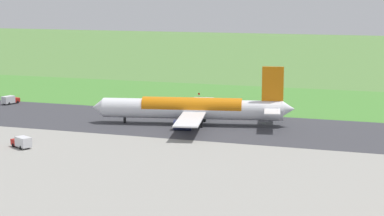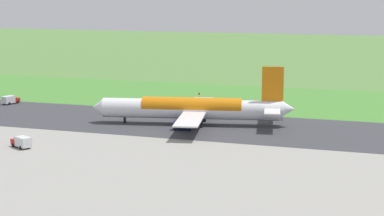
{
  "view_description": "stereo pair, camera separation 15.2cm",
  "coord_description": "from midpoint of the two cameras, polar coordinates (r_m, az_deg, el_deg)",
  "views": [
    {
      "loc": [
        -53.6,
        164.8,
        34.65
      ],
      "look_at": [
        1.7,
        0.0,
        4.5
      ],
      "focal_mm": 62.38,
      "sensor_mm": 36.0,
      "label": 1
    },
    {
      "loc": [
        -53.74,
        164.75,
        34.65
      ],
      "look_at": [
        1.7,
        0.0,
        4.5
      ],
      "focal_mm": 62.38,
      "sensor_mm": 36.0,
      "label": 2
    }
  ],
  "objects": [
    {
      "name": "traffic_cone_orange",
      "position": [
        220.37,
        -0.55,
        0.87
      ],
      "size": [
        0.4,
        0.4,
        0.55
      ],
      "primitive_type": "cone",
      "color": "orange",
      "rests_on": "ground"
    },
    {
      "name": "airliner_main",
      "position": [
        176.4,
        0.15,
        -0.05
      ],
      "size": [
        53.77,
        44.3,
        15.88
      ],
      "color": "white",
      "rests_on": "ground"
    },
    {
      "name": "apron_concrete",
      "position": [
        117.94,
        -9.47,
        -7.37
      ],
      "size": [
        440.0,
        110.0,
        0.05
      ],
      "primitive_type": "cube",
      "color": "gray",
      "rests_on": "ground"
    },
    {
      "name": "no_stopping_sign",
      "position": [
        217.93,
        0.63,
        1.06
      ],
      "size": [
        0.6,
        0.1,
        2.3
      ],
      "color": "slate",
      "rests_on": "ground"
    },
    {
      "name": "service_truck_baggage",
      "position": [
        217.16,
        -15.27,
        0.68
      ],
      "size": [
        3.71,
        6.19,
        2.65
      ],
      "color": "#B21914",
      "rests_on": "ground"
    },
    {
      "name": "service_truck_fuel",
      "position": [
        155.34,
        -14.33,
        -2.83
      ],
      "size": [
        6.18,
        4.72,
        2.65
      ],
      "color": "#B21914",
      "rests_on": "ground"
    },
    {
      "name": "ground_plane",
      "position": [
        176.72,
        0.55,
        -1.47
      ],
      "size": [
        800.0,
        800.0,
        0.0
      ],
      "primitive_type": "plane",
      "color": "#547F3D"
    },
    {
      "name": "runway_asphalt",
      "position": [
        176.72,
        0.55,
        -1.46
      ],
      "size": [
        600.0,
        36.69,
        0.06
      ],
      "primitive_type": "cube",
      "color": "#38383D",
      "rests_on": "ground"
    },
    {
      "name": "grass_verge_foreground",
      "position": [
        211.87,
        3.67,
        0.41
      ],
      "size": [
        600.0,
        80.0,
        0.04
      ],
      "primitive_type": "cube",
      "color": "#478534",
      "rests_on": "ground"
    }
  ]
}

